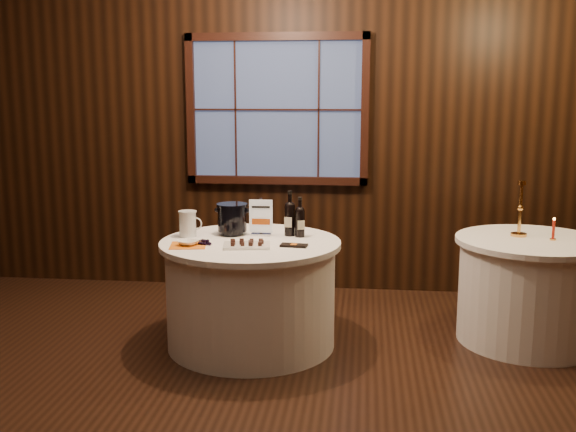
# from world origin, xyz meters

# --- Properties ---
(ground) EXTENTS (6.00, 6.00, 0.00)m
(ground) POSITION_xyz_m (0.00, 0.00, 0.00)
(ground) COLOR black
(ground) RESTS_ON ground
(back_wall) EXTENTS (6.00, 0.10, 3.00)m
(back_wall) POSITION_xyz_m (0.00, 2.48, 1.54)
(back_wall) COLOR black
(back_wall) RESTS_ON ground
(main_table) EXTENTS (1.28, 1.28, 0.77)m
(main_table) POSITION_xyz_m (0.00, 1.00, 0.39)
(main_table) COLOR white
(main_table) RESTS_ON ground
(side_table) EXTENTS (1.08, 1.08, 0.77)m
(side_table) POSITION_xyz_m (2.00, 1.30, 0.39)
(side_table) COLOR white
(side_table) RESTS_ON ground
(sign_stand) EXTENTS (0.17, 0.08, 0.28)m
(sign_stand) POSITION_xyz_m (0.05, 1.19, 0.86)
(sign_stand) COLOR #B6B6BD
(sign_stand) RESTS_ON main_table
(port_bottle_left) EXTENTS (0.08, 0.09, 0.33)m
(port_bottle_left) POSITION_xyz_m (0.26, 1.21, 0.91)
(port_bottle_left) COLOR black
(port_bottle_left) RESTS_ON main_table
(port_bottle_right) EXTENTS (0.07, 0.08, 0.29)m
(port_bottle_right) POSITION_xyz_m (0.33, 1.18, 0.90)
(port_bottle_right) COLOR black
(port_bottle_right) RESTS_ON main_table
(ice_bucket) EXTENTS (0.23, 0.23, 0.23)m
(ice_bucket) POSITION_xyz_m (-0.17, 1.19, 0.89)
(ice_bucket) COLOR black
(ice_bucket) RESTS_ON main_table
(chocolate_plate) EXTENTS (0.34, 0.26, 0.05)m
(chocolate_plate) POSITION_xyz_m (0.01, 0.81, 0.79)
(chocolate_plate) COLOR white
(chocolate_plate) RESTS_ON main_table
(chocolate_box) EXTENTS (0.19, 0.11, 0.02)m
(chocolate_box) POSITION_xyz_m (0.32, 0.86, 0.78)
(chocolate_box) COLOR black
(chocolate_box) RESTS_ON main_table
(grape_bunch) EXTENTS (0.16, 0.09, 0.04)m
(grape_bunch) POSITION_xyz_m (-0.29, 0.85, 0.79)
(grape_bunch) COLOR black
(grape_bunch) RESTS_ON main_table
(glass_pitcher) EXTENTS (0.18, 0.13, 0.19)m
(glass_pitcher) POSITION_xyz_m (-0.47, 1.09, 0.87)
(glass_pitcher) COLOR white
(glass_pitcher) RESTS_ON main_table
(orange_napkin) EXTENTS (0.28, 0.28, 0.00)m
(orange_napkin) POSITION_xyz_m (-0.40, 0.80, 0.77)
(orange_napkin) COLOR orange
(orange_napkin) RESTS_ON main_table
(cracker_bowl) EXTENTS (0.18, 0.18, 0.03)m
(cracker_bowl) POSITION_xyz_m (-0.40, 0.80, 0.79)
(cracker_bowl) COLOR white
(cracker_bowl) RESTS_ON orange_napkin
(brass_candlestick) EXTENTS (0.12, 0.12, 0.41)m
(brass_candlestick) POSITION_xyz_m (1.92, 1.38, 0.92)
(brass_candlestick) COLOR gold
(brass_candlestick) RESTS_ON side_table
(red_candle) EXTENTS (0.04, 0.04, 0.16)m
(red_candle) POSITION_xyz_m (2.13, 1.27, 0.84)
(red_candle) COLOR gold
(red_candle) RESTS_ON side_table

